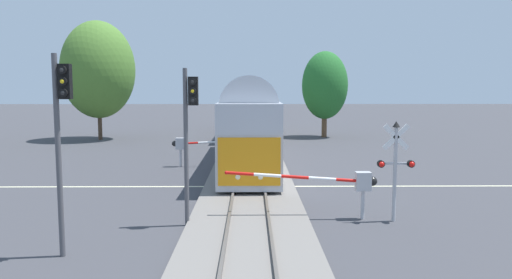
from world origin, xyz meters
TOP-DOWN VIEW (x-y plane):
  - ground_plane at (0.00, 0.00)m, footprint 220.00×220.00m
  - road_centre_stripe at (0.00, 0.00)m, footprint 44.00×0.20m
  - railway_track at (0.00, 0.00)m, footprint 4.40×80.00m
  - commuter_train at (0.00, 15.84)m, footprint 3.04×40.35m
  - crossing_gate_near at (3.67, -6.08)m, footprint 5.73×0.40m
  - crossing_signal_mast at (5.38, -6.43)m, footprint 1.36×0.44m
  - crossing_gate_far at (-3.58, 6.08)m, footprint 6.12×0.40m
  - traffic_signal_median at (-2.09, -6.91)m, footprint 0.53×0.38m
  - traffic_signal_near_left at (-5.37, -10.10)m, footprint 0.53×0.38m
  - elm_centre_background at (7.22, 23.59)m, footprint 4.41×4.41m
  - pine_left_background at (-13.93, 21.55)m, footprint 6.67×6.67m

SIDE VIEW (x-z plane):
  - ground_plane at x=0.00m, z-range 0.00..0.00m
  - road_centre_stripe at x=0.00m, z-range 0.00..0.01m
  - railway_track at x=0.00m, z-range -0.06..0.26m
  - crossing_gate_far at x=-3.58m, z-range 0.52..2.32m
  - crossing_gate_near at x=3.67m, z-range 0.50..2.36m
  - crossing_signal_mast at x=5.38m, z-range 0.42..4.15m
  - commuter_train at x=0.00m, z-range 0.22..5.38m
  - traffic_signal_median at x=-2.09m, z-range 0.95..6.58m
  - traffic_signal_near_left at x=-5.37m, z-range 1.00..6.93m
  - elm_centre_background at x=7.22m, z-range 0.87..9.17m
  - pine_left_background at x=-13.93m, z-range 1.00..11.89m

